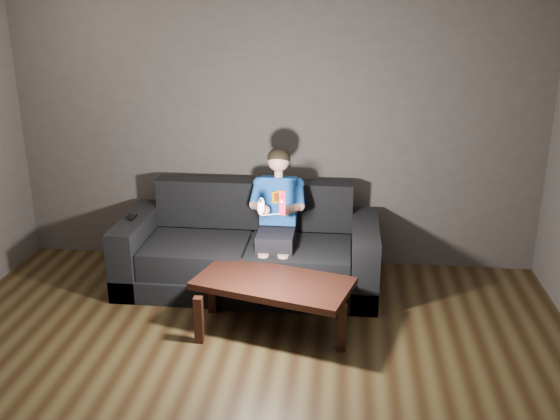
# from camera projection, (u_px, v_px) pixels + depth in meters

# --- Properties ---
(floor) EXTENTS (5.00, 5.00, 0.00)m
(floor) POSITION_uv_depth(u_px,v_px,m) (230.00, 416.00, 3.94)
(floor) COLOR black
(floor) RESTS_ON ground
(back_wall) EXTENTS (5.00, 0.04, 2.70)m
(back_wall) POSITION_uv_depth(u_px,v_px,m) (275.00, 126.00, 5.84)
(back_wall) COLOR #3D3836
(back_wall) RESTS_ON ground
(sofa) EXTENTS (2.29, 0.99, 0.89)m
(sofa) POSITION_uv_depth(u_px,v_px,m) (250.00, 254.00, 5.65)
(sofa) COLOR black
(sofa) RESTS_ON floor
(child) EXTENTS (0.47, 0.58, 1.17)m
(child) POSITION_uv_depth(u_px,v_px,m) (277.00, 209.00, 5.41)
(child) COLOR black
(child) RESTS_ON sofa
(wii_remote_red) EXTENTS (0.06, 0.08, 0.19)m
(wii_remote_red) POSITION_uv_depth(u_px,v_px,m) (282.00, 203.00, 4.91)
(wii_remote_red) COLOR red
(wii_remote_red) RESTS_ON child
(nunchuk_white) EXTENTS (0.06, 0.09, 0.15)m
(nunchuk_white) POSITION_uv_depth(u_px,v_px,m) (261.00, 206.00, 4.95)
(nunchuk_white) COLOR white
(nunchuk_white) RESTS_ON child
(wii_remote_black) EXTENTS (0.04, 0.14, 0.03)m
(wii_remote_black) POSITION_uv_depth(u_px,v_px,m) (133.00, 217.00, 5.56)
(wii_remote_black) COLOR black
(wii_remote_black) RESTS_ON sofa
(coffee_table) EXTENTS (1.30, 0.89, 0.43)m
(coffee_table) POSITION_uv_depth(u_px,v_px,m) (273.00, 287.00, 4.83)
(coffee_table) COLOR black
(coffee_table) RESTS_ON floor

